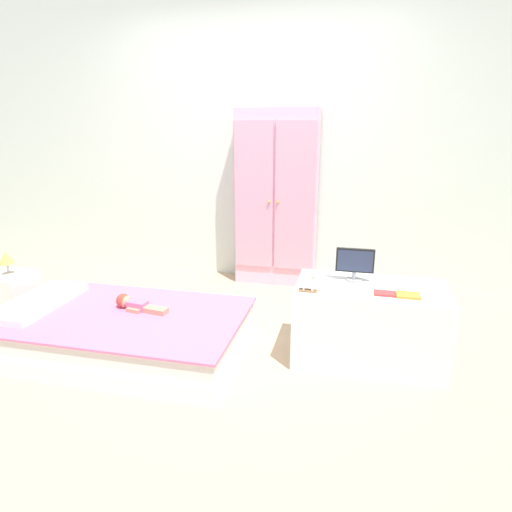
# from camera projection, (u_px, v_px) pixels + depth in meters

# --- Properties ---
(ground_plane) EXTENTS (10.00, 10.00, 0.02)m
(ground_plane) POSITION_uv_depth(u_px,v_px,m) (209.00, 349.00, 2.97)
(ground_plane) COLOR tan
(back_wall) EXTENTS (6.40, 0.05, 2.70)m
(back_wall) POSITION_uv_depth(u_px,v_px,m) (259.00, 139.00, 4.05)
(back_wall) COLOR silver
(back_wall) RESTS_ON ground_plane
(bed) EXTENTS (1.65, 0.97, 0.27)m
(bed) POSITION_uv_depth(u_px,v_px,m) (122.00, 332.00, 2.92)
(bed) COLOR white
(bed) RESTS_ON ground_plane
(pillow) EXTENTS (0.32, 0.70, 0.05)m
(pillow) POSITION_uv_depth(u_px,v_px,m) (39.00, 302.00, 3.01)
(pillow) COLOR silver
(pillow) RESTS_ON bed
(doll) EXTENTS (0.39, 0.15, 0.10)m
(doll) POSITION_uv_depth(u_px,v_px,m) (132.00, 304.00, 2.95)
(doll) COLOR #D6668E
(doll) RESTS_ON bed
(nightstand) EXTENTS (0.31, 0.31, 0.37)m
(nightstand) POSITION_uv_depth(u_px,v_px,m) (13.00, 297.00, 3.38)
(nightstand) COLOR white
(nightstand) RESTS_ON ground_plane
(table_lamp) EXTENTS (0.11, 0.11, 0.18)m
(table_lamp) POSITION_uv_depth(u_px,v_px,m) (6.00, 259.00, 3.29)
(table_lamp) COLOR #B7B2AD
(table_lamp) RESTS_ON nightstand
(wardrobe) EXTENTS (0.75, 0.27, 1.62)m
(wardrobe) POSITION_uv_depth(u_px,v_px,m) (276.00, 199.00, 4.01)
(wardrobe) COLOR #EFADCC
(wardrobe) RESTS_ON ground_plane
(tv_stand) EXTENTS (0.93, 0.51, 0.50)m
(tv_stand) POSITION_uv_depth(u_px,v_px,m) (369.00, 324.00, 2.76)
(tv_stand) COLOR white
(tv_stand) RESTS_ON ground_plane
(tv_monitor) EXTENTS (0.24, 0.10, 0.22)m
(tv_monitor) POSITION_uv_depth(u_px,v_px,m) (355.00, 262.00, 2.76)
(tv_monitor) COLOR #99999E
(tv_monitor) RESTS_ON tv_stand
(rocking_horse_toy) EXTENTS (0.11, 0.04, 0.13)m
(rocking_horse_toy) POSITION_uv_depth(u_px,v_px,m) (310.00, 282.00, 2.59)
(rocking_horse_toy) COLOR #8E6642
(rocking_horse_toy) RESTS_ON tv_stand
(book_red) EXTENTS (0.12, 0.08, 0.01)m
(book_red) POSITION_uv_depth(u_px,v_px,m) (385.00, 293.00, 2.57)
(book_red) COLOR #CC3838
(book_red) RESTS_ON tv_stand
(book_orange) EXTENTS (0.14, 0.10, 0.01)m
(book_orange) POSITION_uv_depth(u_px,v_px,m) (408.00, 295.00, 2.54)
(book_orange) COLOR orange
(book_orange) RESTS_ON tv_stand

